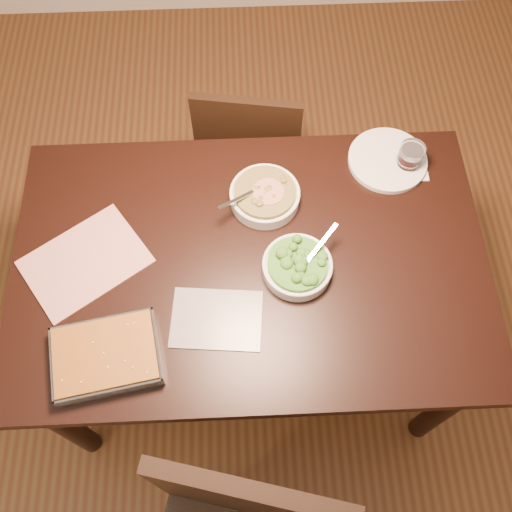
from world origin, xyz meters
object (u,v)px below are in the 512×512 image
baking_dish (106,356)px  wine_tumbler (410,156)px  table (251,274)px  stew_bowl (265,195)px  broccoli_bowl (297,266)px  dinner_plate (387,160)px  chair_far (251,145)px

baking_dish → wine_tumbler: 1.09m
wine_tumbler → baking_dish: bearing=-146.6°
table → stew_bowl: (0.05, 0.20, 0.13)m
table → broccoli_bowl: 0.19m
stew_bowl → wine_tumbler: 0.48m
dinner_plate → chair_far: bearing=143.4°
stew_bowl → dinner_plate: stew_bowl is taller
table → broccoli_bowl: broccoli_bowl is taller
baking_dish → dinner_plate: (0.85, 0.62, -0.02)m
dinner_plate → wine_tumbler: bearing=-16.6°
stew_bowl → chair_far: size_ratio=0.27×
table → dinner_plate: dinner_plate is taller
stew_bowl → dinner_plate: size_ratio=0.86×
stew_bowl → broccoli_bowl: 0.26m
broccoli_bowl → chair_far: bearing=98.9°
baking_dish → wine_tumbler: wine_tumbler is taller
table → broccoli_bowl: (0.13, -0.04, 0.12)m
broccoli_bowl → baking_dish: size_ratio=0.64×
dinner_plate → chair_far: 0.61m
broccoli_bowl → dinner_plate: broccoli_bowl is taller
broccoli_bowl → wine_tumbler: wine_tumbler is taller
dinner_plate → stew_bowl: bearing=-161.9°
stew_bowl → baking_dish: 0.66m
wine_tumbler → chair_far: size_ratio=0.11×
chair_far → broccoli_bowl: bearing=108.1°
dinner_plate → baking_dish: bearing=-144.0°
broccoli_bowl → stew_bowl: bearing=108.3°
broccoli_bowl → wine_tumbler: size_ratio=2.29×
stew_bowl → chair_far: bearing=93.6°
table → stew_bowl: size_ratio=6.46×
wine_tumbler → table: bearing=-148.4°
broccoli_bowl → chair_far: (-0.11, 0.69, -0.32)m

